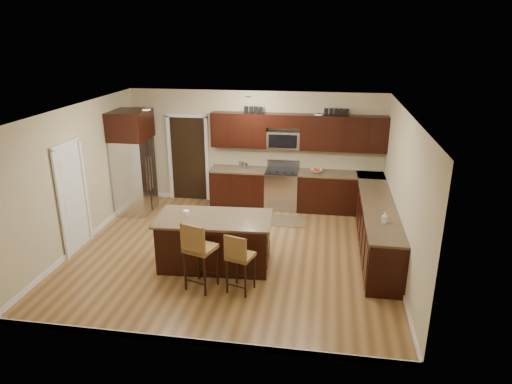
% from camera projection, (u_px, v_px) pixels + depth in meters
% --- Properties ---
extents(floor, '(6.00, 6.00, 0.00)m').
position_uv_depth(floor, '(233.00, 252.00, 8.70)').
color(floor, olive).
rests_on(floor, ground).
extents(ceiling, '(6.00, 6.00, 0.00)m').
position_uv_depth(ceiling, '(230.00, 111.00, 7.80)').
color(ceiling, silver).
rests_on(ceiling, wall_back).
extents(wall_back, '(6.00, 0.00, 6.00)m').
position_uv_depth(wall_back, '(255.00, 148.00, 10.81)').
color(wall_back, '#C1B38B').
rests_on(wall_back, floor).
extents(wall_left, '(0.00, 5.50, 5.50)m').
position_uv_depth(wall_left, '(77.00, 177.00, 8.69)').
color(wall_left, '#C1B38B').
rests_on(wall_left, floor).
extents(wall_right, '(0.00, 5.50, 5.50)m').
position_uv_depth(wall_right, '(403.00, 194.00, 7.80)').
color(wall_right, '#C1B38B').
rests_on(wall_right, floor).
extents(base_cabinets, '(4.02, 3.96, 0.92)m').
position_uv_depth(base_cabinets, '(334.00, 208.00, 9.61)').
color(base_cabinets, black).
rests_on(base_cabinets, floor).
extents(upper_cabinets, '(4.00, 0.33, 0.80)m').
position_uv_depth(upper_cabinets, '(300.00, 131.00, 10.33)').
color(upper_cabinets, black).
rests_on(upper_cabinets, wall_back).
extents(range, '(0.76, 0.64, 1.11)m').
position_uv_depth(range, '(282.00, 189.00, 10.72)').
color(range, silver).
rests_on(range, floor).
extents(microwave, '(0.76, 0.31, 0.40)m').
position_uv_depth(microwave, '(283.00, 140.00, 10.48)').
color(microwave, silver).
rests_on(microwave, upper_cabinets).
extents(doorway, '(0.85, 0.03, 2.06)m').
position_uv_depth(doorway, '(189.00, 159.00, 11.14)').
color(doorway, black).
rests_on(doorway, floor).
extents(pantry_door, '(0.03, 0.80, 2.04)m').
position_uv_depth(pantry_door, '(72.00, 199.00, 8.52)').
color(pantry_door, white).
rests_on(pantry_door, floor).
extents(letter_decor, '(2.20, 0.03, 0.15)m').
position_uv_depth(letter_decor, '(294.00, 111.00, 10.20)').
color(letter_decor, black).
rests_on(letter_decor, upper_cabinets).
extents(island, '(2.06, 1.18, 0.92)m').
position_uv_depth(island, '(215.00, 243.00, 8.10)').
color(island, black).
rests_on(island, floor).
extents(stool_mid, '(0.55, 0.55, 1.18)m').
position_uv_depth(stool_mid, '(198.00, 249.00, 7.22)').
color(stool_mid, olive).
rests_on(stool_mid, floor).
extents(stool_right, '(0.48, 0.48, 1.03)m').
position_uv_depth(stool_right, '(239.00, 257.00, 7.16)').
color(stool_right, olive).
rests_on(stool_right, floor).
extents(refrigerator, '(0.79, 0.92, 2.35)m').
position_uv_depth(refrigerator, '(133.00, 161.00, 10.26)').
color(refrigerator, silver).
rests_on(refrigerator, floor).
extents(floor_mat, '(1.01, 0.69, 0.01)m').
position_uv_depth(floor_mat, '(284.00, 221.00, 10.13)').
color(floor_mat, brown).
rests_on(floor_mat, floor).
extents(fruit_bowl, '(0.30, 0.30, 0.07)m').
position_uv_depth(fruit_bowl, '(316.00, 171.00, 10.44)').
color(fruit_bowl, silver).
rests_on(fruit_bowl, base_cabinets).
extents(soap_bottle, '(0.11, 0.11, 0.19)m').
position_uv_depth(soap_bottle, '(385.00, 218.00, 7.69)').
color(soap_bottle, '#B2B2B2').
rests_on(soap_bottle, base_cabinets).
extents(canister_tall, '(0.12, 0.12, 0.18)m').
position_uv_depth(canister_tall, '(241.00, 165.00, 10.68)').
color(canister_tall, silver).
rests_on(canister_tall, base_cabinets).
extents(canister_short, '(0.11, 0.11, 0.15)m').
position_uv_depth(canister_short, '(245.00, 166.00, 10.67)').
color(canister_short, silver).
rests_on(canister_short, base_cabinets).
extents(island_jar, '(0.10, 0.10, 0.10)m').
position_uv_depth(island_jar, '(186.00, 213.00, 8.00)').
color(island_jar, white).
rests_on(island_jar, island).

